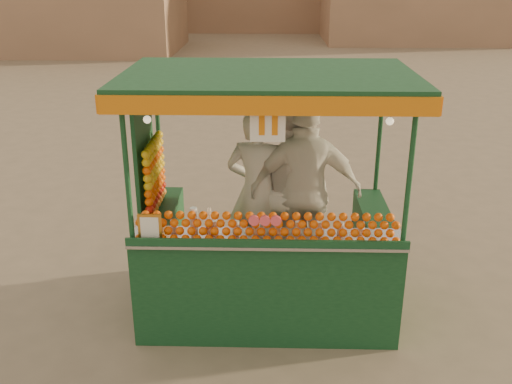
{
  "coord_description": "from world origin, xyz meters",
  "views": [
    {
      "loc": [
        -0.01,
        -5.17,
        3.41
      ],
      "look_at": [
        -0.15,
        0.12,
        1.32
      ],
      "focal_mm": 40.47,
      "sensor_mm": 36.0,
      "label": 1
    }
  ],
  "objects_px": {
    "vendor_left": "(257,193)",
    "vendor_right": "(306,192)",
    "juice_cart": "(260,241)",
    "vendor_middle": "(291,188)"
  },
  "relations": [
    {
      "from": "vendor_left",
      "to": "vendor_right",
      "type": "bearing_deg",
      "value": -173.25
    },
    {
      "from": "juice_cart",
      "to": "vendor_right",
      "type": "bearing_deg",
      "value": 28.61
    },
    {
      "from": "vendor_left",
      "to": "vendor_middle",
      "type": "xyz_separation_m",
      "value": [
        0.35,
        0.1,
        0.03
      ]
    },
    {
      "from": "vendor_left",
      "to": "vendor_middle",
      "type": "height_order",
      "value": "vendor_middle"
    },
    {
      "from": "juice_cart",
      "to": "vendor_left",
      "type": "height_order",
      "value": "juice_cart"
    },
    {
      "from": "vendor_middle",
      "to": "vendor_right",
      "type": "height_order",
      "value": "vendor_right"
    },
    {
      "from": "vendor_left",
      "to": "vendor_right",
      "type": "height_order",
      "value": "vendor_right"
    },
    {
      "from": "juice_cart",
      "to": "vendor_left",
      "type": "bearing_deg",
      "value": 96.43
    },
    {
      "from": "juice_cart",
      "to": "vendor_middle",
      "type": "height_order",
      "value": "juice_cart"
    },
    {
      "from": "vendor_middle",
      "to": "vendor_right",
      "type": "distance_m",
      "value": 0.24
    }
  ]
}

